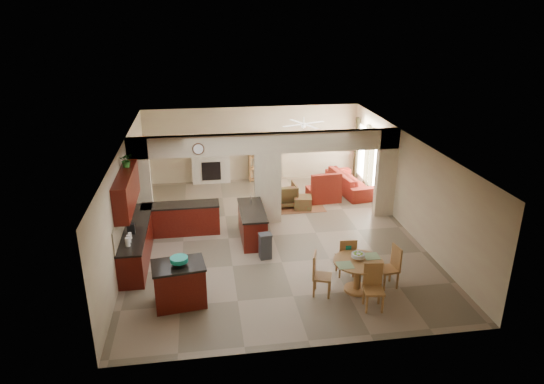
{
  "coord_description": "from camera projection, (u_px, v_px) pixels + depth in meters",
  "views": [
    {
      "loc": [
        -1.89,
        -12.54,
        6.2
      ],
      "look_at": [
        0.03,
        0.3,
        1.24
      ],
      "focal_mm": 32.0,
      "sensor_mm": 36.0,
      "label": 1
    }
  ],
  "objects": [
    {
      "name": "chair_south",
      "position": [
        373.0,
        284.0,
        10.54
      ],
      "size": [
        0.47,
        0.47,
        1.02
      ],
      "rotation": [
        0.0,
        0.0,
        -0.13
      ],
      "color": "olive",
      "rests_on": "floor"
    },
    {
      "name": "ottoman",
      "position": [
        303.0,
        202.0,
        15.9
      ],
      "size": [
        0.64,
        0.64,
        0.41
      ],
      "primitive_type": "cube",
      "rotation": [
        0.0,
        0.0,
        -0.17
      ],
      "color": "maroon",
      "rests_on": "floor"
    },
    {
      "name": "fireplace",
      "position": [
        211.0,
        167.0,
        18.08
      ],
      "size": [
        1.6,
        0.35,
        1.2
      ],
      "color": "beige",
      "rests_on": "floor"
    },
    {
      "name": "window_b",
      "position": [
        363.0,
        152.0,
        17.88
      ],
      "size": [
        0.02,
        0.9,
        1.9
      ],
      "primitive_type": "cube",
      "color": "white",
      "rests_on": "wall_right"
    },
    {
      "name": "plant",
      "position": [
        126.0,
        160.0,
        12.34
      ],
      "size": [
        0.37,
        0.33,
        0.37
      ],
      "primitive_type": "imported",
      "rotation": [
        0.0,
        0.0,
        0.13
      ],
      "color": "#1F5316",
      "rests_on": "upper_cabinets"
    },
    {
      "name": "kitchen_island",
      "position": [
        179.0,
        284.0,
        10.67
      ],
      "size": [
        1.24,
        0.95,
        0.99
      ],
      "rotation": [
        0.0,
        0.0,
        0.13
      ],
      "color": "#3C0807",
      "rests_on": "floor"
    },
    {
      "name": "dining_table",
      "position": [
        358.0,
        271.0,
        11.16
      ],
      "size": [
        1.15,
        1.15,
        0.79
      ],
      "color": "olive",
      "rests_on": "floor"
    },
    {
      "name": "drape_a_left",
      "position": [
        384.0,
        172.0,
        15.75
      ],
      "size": [
        0.1,
        0.28,
        2.3
      ],
      "primitive_type": "cube",
      "color": "#42251A",
      "rests_on": "wall_right"
    },
    {
      "name": "fruit_bowl",
      "position": [
        358.0,
        256.0,
        11.1
      ],
      "size": [
        0.31,
        0.31,
        0.17
      ],
      "primitive_type": "cylinder",
      "color": "#6FB126",
      "rests_on": "dining_table"
    },
    {
      "name": "floor",
      "position": [
        273.0,
        235.0,
        14.06
      ],
      "size": [
        10.0,
        10.0,
        0.0
      ],
      "primitive_type": "plane",
      "color": "#806E59",
      "rests_on": "ground"
    },
    {
      "name": "chair_north",
      "position": [
        346.0,
        256.0,
        11.76
      ],
      "size": [
        0.43,
        0.44,
        1.02
      ],
      "rotation": [
        0.0,
        0.0,
        3.11
      ],
      "color": "olive",
      "rests_on": "floor"
    },
    {
      "name": "partition_right_pier",
      "position": [
        386.0,
        173.0,
        15.0
      ],
      "size": [
        0.6,
        0.25,
        2.8
      ],
      "primitive_type": "cube",
      "color": "#C7BB91",
      "rests_on": "floor"
    },
    {
      "name": "ceiling",
      "position": [
        273.0,
        142.0,
        13.06
      ],
      "size": [
        10.0,
        10.0,
        0.0
      ],
      "primitive_type": "plane",
      "rotation": [
        3.14,
        0.0,
        0.0
      ],
      "color": "white",
      "rests_on": "wall_back"
    },
    {
      "name": "partition_center_pier",
      "position": [
        268.0,
        188.0,
        14.59
      ],
      "size": [
        0.8,
        0.25,
        2.2
      ],
      "primitive_type": "cube",
      "color": "#C7BB91",
      "rests_on": "floor"
    },
    {
      "name": "drape_a_right",
      "position": [
        372.0,
        161.0,
        16.86
      ],
      "size": [
        0.1,
        0.28,
        2.3
      ],
      "primitive_type": "cube",
      "color": "#42251A",
      "rests_on": "wall_right"
    },
    {
      "name": "upper_cabinets",
      "position": [
        127.0,
        190.0,
        12.11
      ],
      "size": [
        0.35,
        2.4,
        0.9
      ],
      "primitive_type": "cube",
      "color": "#3C0807",
      "rests_on": "wall_left"
    },
    {
      "name": "partition_header",
      "position": [
        268.0,
        143.0,
        14.09
      ],
      "size": [
        8.0,
        0.25,
        0.6
      ],
      "primitive_type": "cube",
      "color": "#C7BB91",
      "rests_on": "partition_center_pier"
    },
    {
      "name": "armchair",
      "position": [
        283.0,
        195.0,
        16.06
      ],
      "size": [
        0.87,
        0.89,
        0.77
      ],
      "primitive_type": "imported",
      "rotation": [
        0.0,
        0.0,
        3.19
      ],
      "color": "maroon",
      "rests_on": "floor"
    },
    {
      "name": "window_a",
      "position": [
        379.0,
        166.0,
        16.31
      ],
      "size": [
        0.02,
        0.9,
        1.9
      ],
      "primitive_type": "cube",
      "color": "white",
      "rests_on": "wall_right"
    },
    {
      "name": "drape_b_right",
      "position": [
        357.0,
        148.0,
        18.43
      ],
      "size": [
        0.1,
        0.28,
        2.3
      ],
      "primitive_type": "cube",
      "color": "#42251A",
      "rests_on": "wall_right"
    },
    {
      "name": "kitchen_counter",
      "position": [
        156.0,
        232.0,
        13.22
      ],
      "size": [
        2.52,
        3.29,
        1.48
      ],
      "color": "#3C0807",
      "rests_on": "floor"
    },
    {
      "name": "chair_east",
      "position": [
        392.0,
        265.0,
        11.34
      ],
      "size": [
        0.47,
        0.47,
        1.02
      ],
      "rotation": [
        0.0,
        0.0,
        4.85
      ],
      "color": "olive",
      "rests_on": "floor"
    },
    {
      "name": "teal_bowl",
      "position": [
        179.0,
        261.0,
        10.45
      ],
      "size": [
        0.38,
        0.38,
        0.18
      ],
      "primitive_type": "cylinder",
      "color": "#159683",
      "rests_on": "kitchen_island"
    },
    {
      "name": "wall_left",
      "position": [
        126.0,
        198.0,
        13.01
      ],
      "size": [
        0.0,
        10.0,
        10.0
      ],
      "primitive_type": "plane",
      "rotation": [
        1.57,
        0.0,
        1.57
      ],
      "color": "#C7BB91",
      "rests_on": "floor"
    },
    {
      "name": "glazed_door",
      "position": [
        370.0,
        163.0,
        17.15
      ],
      "size": [
        0.02,
        0.7,
        2.1
      ],
      "primitive_type": "cube",
      "color": "white",
      "rests_on": "wall_right"
    },
    {
      "name": "wall_front",
      "position": [
        313.0,
        285.0,
        8.94
      ],
      "size": [
        8.0,
        0.0,
        8.0
      ],
      "primitive_type": "plane",
      "rotation": [
        -1.57,
        0.0,
        0.0
      ],
      "color": "#C7BB91",
      "rests_on": "floor"
    },
    {
      "name": "sofa",
      "position": [
        350.0,
        182.0,
        17.34
      ],
      "size": [
        2.55,
        1.29,
        0.71
      ],
      "primitive_type": "imported",
      "rotation": [
        0.0,
        0.0,
        1.71
      ],
      "color": "maroon",
      "rests_on": "floor"
    },
    {
      "name": "rug",
      "position": [
        299.0,
        206.0,
        16.17
      ],
      "size": [
        1.6,
        1.3,
        0.01
      ],
      "primitive_type": "cube",
      "color": "brown",
      "rests_on": "floor"
    },
    {
      "name": "ceiling_fan",
      "position": [
        304.0,
        124.0,
        16.13
      ],
      "size": [
        1.0,
        1.0,
        0.1
      ],
      "primitive_type": "cylinder",
      "color": "white",
      "rests_on": "ceiling"
    },
    {
      "name": "trash_can",
      "position": [
        265.0,
        247.0,
        12.69
      ],
      "size": [
        0.33,
        0.29,
        0.65
      ],
      "primitive_type": "cube",
      "rotation": [
        0.0,
        0.0,
        0.12
      ],
      "color": "#323235",
      "rests_on": "floor"
    },
    {
      "name": "chair_west",
      "position": [
        319.0,
        272.0,
        11.02
      ],
      "size": [
        0.54,
        0.54,
        1.02
      ],
      "rotation": [
        0.0,
        0.0,
        1.23
      ],
      "color": "olive",
      "rests_on": "floor"
    },
    {
      "name": "wall_right",
      "position": [
        408.0,
        183.0,
        14.11
      ],
      "size": [
        0.0,
        10.0,
        10.0
      ],
      "primitive_type": "plane",
      "rotation": [
        1.57,
        0.0,
        -1.57
      ],
      "color": "#C7BB91",
      "rests_on": "floor"
    },
    {
      "name": "partition_left_pier",
      "position": [
        141.0,
        185.0,
        13.97
      ],
      "size": [
        0.6,
        0.25,
        2.8
      ],
      "primitive_type": "cube",
      "color": "#C7BB91",
      "rests_on": "floor"
    },
    {
      "name": "wall_back",
      "position": [
        253.0,
        144.0,
        18.18
      ],
      "size": [
        8.0,
        0.0,
        8.0
      ],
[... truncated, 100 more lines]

